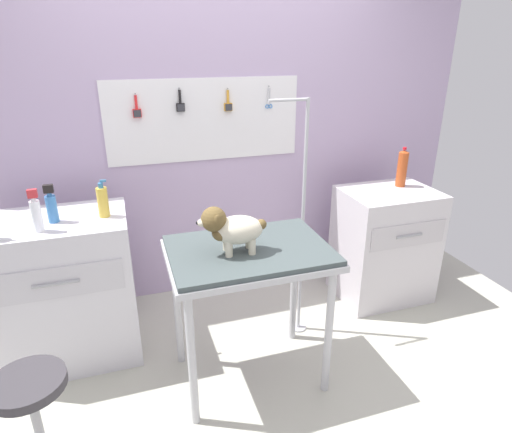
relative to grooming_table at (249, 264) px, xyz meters
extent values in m
cube|color=#B5B4A4|center=(0.09, -0.15, -0.78)|extent=(4.40, 4.00, 0.04)
cube|color=#B6A0C3|center=(0.09, 1.13, 0.39)|extent=(4.00, 0.06, 2.30)
cube|color=white|center=(0.01, 1.09, 0.60)|extent=(1.40, 0.02, 0.58)
cylinder|color=gray|center=(-0.46, 1.08, 0.80)|extent=(0.01, 0.02, 0.01)
cylinder|color=red|center=(-0.46, 1.07, 0.75)|extent=(0.02, 0.02, 0.09)
cube|color=red|center=(-0.46, 1.07, 0.68)|extent=(0.06, 0.02, 0.06)
cube|color=#333338|center=(-0.46, 1.06, 0.68)|extent=(0.05, 0.01, 0.05)
cylinder|color=gray|center=(-0.17, 1.08, 0.83)|extent=(0.01, 0.02, 0.01)
cylinder|color=black|center=(-0.17, 1.07, 0.77)|extent=(0.02, 0.02, 0.09)
cube|color=black|center=(-0.17, 1.07, 0.70)|extent=(0.06, 0.02, 0.06)
cube|color=#333338|center=(-0.17, 1.06, 0.70)|extent=(0.05, 0.01, 0.05)
cylinder|color=gray|center=(0.17, 1.08, 0.82)|extent=(0.01, 0.02, 0.01)
cylinder|color=gold|center=(0.17, 1.07, 0.76)|extent=(0.02, 0.02, 0.09)
cube|color=gold|center=(0.17, 1.07, 0.69)|extent=(0.06, 0.02, 0.06)
cube|color=#333338|center=(0.17, 1.06, 0.69)|extent=(0.05, 0.01, 0.05)
cylinder|color=gray|center=(0.48, 1.08, 0.82)|extent=(0.01, 0.02, 0.01)
cube|color=silver|center=(0.48, 1.07, 0.75)|extent=(0.01, 0.00, 0.11)
cube|color=silver|center=(0.49, 1.07, 0.75)|extent=(0.01, 0.00, 0.11)
torus|color=#3274C1|center=(0.47, 1.07, 0.68)|extent=(0.03, 0.01, 0.03)
torus|color=#3274C1|center=(0.50, 1.07, 0.68)|extent=(0.03, 0.01, 0.03)
cylinder|color=#B7B7BC|center=(-0.38, -0.25, -0.36)|extent=(0.04, 0.04, 0.80)
cylinder|color=#B7B7BC|center=(0.38, -0.25, -0.36)|extent=(0.04, 0.04, 0.80)
cylinder|color=#B7B7BC|center=(-0.38, 0.25, -0.36)|extent=(0.04, 0.04, 0.80)
cylinder|color=#B7B7BC|center=(0.38, 0.25, -0.36)|extent=(0.04, 0.04, 0.80)
cube|color=#B7B7BC|center=(0.00, 0.00, 0.05)|extent=(0.88, 0.62, 0.03)
cube|color=#424D4E|center=(0.00, 0.00, 0.08)|extent=(0.85, 0.60, 0.03)
cylinder|color=#B7B7BC|center=(0.46, 0.33, -0.75)|extent=(0.11, 0.11, 0.01)
cylinder|color=#B7B7BC|center=(0.46, 0.33, 0.03)|extent=(0.02, 0.02, 1.59)
cylinder|color=#B7B7BC|center=(0.34, 0.33, 0.82)|extent=(0.24, 0.02, 0.02)
cylinder|color=beige|center=(-0.13, -0.07, 0.14)|extent=(0.04, 0.04, 0.09)
cylinder|color=beige|center=(-0.12, 0.01, 0.14)|extent=(0.04, 0.04, 0.09)
cylinder|color=beige|center=(-0.01, -0.08, 0.14)|extent=(0.04, 0.04, 0.09)
cylinder|color=beige|center=(0.00, 0.00, 0.14)|extent=(0.04, 0.04, 0.09)
ellipsoid|color=beige|center=(-0.07, -0.03, 0.23)|extent=(0.27, 0.19, 0.15)
ellipsoid|color=brown|center=(-0.16, -0.02, 0.22)|extent=(0.10, 0.12, 0.08)
sphere|color=brown|center=(-0.19, -0.02, 0.30)|extent=(0.13, 0.13, 0.13)
ellipsoid|color=beige|center=(-0.25, -0.02, 0.28)|extent=(0.06, 0.05, 0.04)
sphere|color=black|center=(-0.27, -0.01, 0.28)|extent=(0.02, 0.02, 0.02)
ellipsoid|color=brown|center=(-0.18, -0.08, 0.31)|extent=(0.04, 0.03, 0.07)
ellipsoid|color=brown|center=(-0.17, 0.03, 0.31)|extent=(0.04, 0.03, 0.07)
sphere|color=brown|center=(0.05, -0.04, 0.24)|extent=(0.06, 0.06, 0.06)
cube|color=silver|center=(-1.01, 0.55, -0.29)|extent=(0.80, 0.56, 0.93)
cube|color=#BCB9C1|center=(-1.01, 0.27, -0.09)|extent=(0.70, 0.01, 0.19)
cylinder|color=#99999E|center=(-1.01, 0.26, -0.09)|extent=(0.24, 0.02, 0.02)
cube|color=silver|center=(1.26, 0.56, -0.33)|extent=(0.68, 0.52, 0.87)
cube|color=#BFB8BD|center=(1.26, 0.29, -0.13)|extent=(0.60, 0.01, 0.17)
cylinder|color=#99999E|center=(1.26, 0.28, -0.13)|extent=(0.20, 0.02, 0.02)
cylinder|color=#38353A|center=(-1.08, -0.36, -0.20)|extent=(0.31, 0.31, 0.04)
cylinder|color=white|center=(-1.06, 0.39, 0.26)|extent=(0.05, 0.05, 0.17)
cylinder|color=white|center=(-1.06, 0.39, 0.36)|extent=(0.02, 0.02, 0.02)
cube|color=red|center=(-1.06, 0.39, 0.39)|extent=(0.05, 0.03, 0.04)
cylinder|color=gold|center=(-0.73, 0.51, 0.26)|extent=(0.06, 0.06, 0.18)
cylinder|color=teal|center=(-0.73, 0.51, 0.36)|extent=(0.03, 0.03, 0.03)
cube|color=teal|center=(-0.71, 0.51, 0.39)|extent=(0.03, 0.01, 0.01)
cylinder|color=#3A78BB|center=(-1.00, 0.51, 0.25)|extent=(0.06, 0.06, 0.16)
cylinder|color=#3A78BB|center=(-1.00, 0.51, 0.34)|extent=(0.03, 0.03, 0.02)
cube|color=black|center=(-1.00, 0.51, 0.37)|extent=(0.05, 0.03, 0.04)
cylinder|color=#B1471E|center=(1.39, 0.64, 0.24)|extent=(0.07, 0.07, 0.26)
cone|color=#B1471E|center=(1.39, 0.64, 0.38)|extent=(0.07, 0.07, 0.02)
cylinder|color=red|center=(1.39, 0.64, 0.40)|extent=(0.03, 0.03, 0.02)
camera|label=1|loc=(-0.60, -1.98, 1.12)|focal=30.18mm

